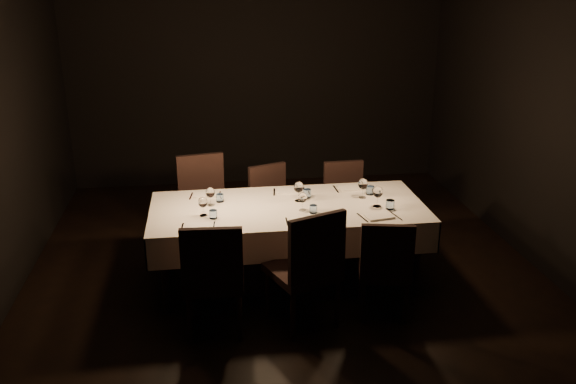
{
  "coord_description": "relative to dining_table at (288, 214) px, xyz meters",
  "views": [
    {
      "loc": [
        -0.73,
        -5.18,
        2.8
      ],
      "look_at": [
        0.0,
        0.0,
        0.9
      ],
      "focal_mm": 38.0,
      "sensor_mm": 36.0,
      "label": 1
    }
  ],
  "objects": [
    {
      "name": "room",
      "position": [
        0.0,
        0.0,
        0.81
      ],
      "size": [
        5.01,
        6.01,
        3.01
      ],
      "color": "black",
      "rests_on": "ground"
    },
    {
      "name": "chair_near_center",
      "position": [
        0.05,
        -0.83,
        -0.12
      ],
      "size": [
        0.65,
        0.65,
        1.05
      ],
      "rotation": [
        0.0,
        0.0,
        3.52
      ],
      "color": "black",
      "rests_on": "ground"
    },
    {
      "name": "place_setting_near_left",
      "position": [
        -0.77,
        -0.22,
        0.14
      ],
      "size": [
        0.32,
        0.4,
        0.17
      ],
      "rotation": [
        0.0,
        0.0,
        -0.09
      ],
      "color": "white",
      "rests_on": "dining_table"
    },
    {
      "name": "place_setting_far_left",
      "position": [
        -0.7,
        0.22,
        0.14
      ],
      "size": [
        0.33,
        0.4,
        0.18
      ],
      "rotation": [
        0.0,
        0.0,
        -0.13
      ],
      "color": "white",
      "rests_on": "dining_table"
    },
    {
      "name": "chair_near_left",
      "position": [
        -0.71,
        -0.84,
        -0.14
      ],
      "size": [
        0.5,
        0.5,
        0.99
      ],
      "rotation": [
        0.0,
        0.0,
        3.08
      ],
      "color": "black",
      "rests_on": "ground"
    },
    {
      "name": "place_setting_near_right",
      "position": [
        0.82,
        -0.22,
        0.15
      ],
      "size": [
        0.37,
        0.42,
        0.2
      ],
      "rotation": [
        0.0,
        0.0,
        0.2
      ],
      "color": "white",
      "rests_on": "dining_table"
    },
    {
      "name": "place_setting_far_right",
      "position": [
        0.74,
        0.22,
        0.15
      ],
      "size": [
        0.35,
        0.41,
        0.19
      ],
      "rotation": [
        0.0,
        0.0,
        0.03
      ],
      "color": "white",
      "rests_on": "dining_table"
    },
    {
      "name": "place_setting_far_center",
      "position": [
        0.12,
        0.22,
        0.15
      ],
      "size": [
        0.35,
        0.41,
        0.19
      ],
      "rotation": [
        0.0,
        0.0,
        -0.13
      ],
      "color": "white",
      "rests_on": "dining_table"
    },
    {
      "name": "dining_table",
      "position": [
        0.0,
        0.0,
        0.0
      ],
      "size": [
        2.52,
        1.12,
        0.76
      ],
      "color": "black",
      "rests_on": "ground"
    },
    {
      "name": "chair_far_right",
      "position": [
        0.73,
        0.79,
        -0.19
      ],
      "size": [
        0.44,
        0.44,
        0.89
      ],
      "rotation": [
        0.0,
        0.0,
        0.03
      ],
      "color": "black",
      "rests_on": "ground"
    },
    {
      "name": "chair_far_left",
      "position": [
        -0.77,
        0.81,
        -0.13
      ],
      "size": [
        0.56,
        0.56,
        1.02
      ],
      "rotation": [
        0.0,
        0.0,
        0.17
      ],
      "color": "black",
      "rests_on": "ground"
    },
    {
      "name": "chair_near_right",
      "position": [
        0.71,
        -0.77,
        -0.19
      ],
      "size": [
        0.51,
        0.51,
        0.9
      ],
      "rotation": [
        0.0,
        0.0,
        2.94
      ],
      "color": "black",
      "rests_on": "ground"
    },
    {
      "name": "place_setting_near_center",
      "position": [
        0.12,
        -0.22,
        0.14
      ],
      "size": [
        0.31,
        0.4,
        0.17
      ],
      "rotation": [
        0.0,
        0.0,
        -0.04
      ],
      "color": "white",
      "rests_on": "dining_table"
    },
    {
      "name": "chair_far_center",
      "position": [
        -0.06,
        0.81,
        -0.19
      ],
      "size": [
        0.55,
        0.55,
        0.88
      ],
      "rotation": [
        0.0,
        0.0,
        0.37
      ],
      "color": "black",
      "rests_on": "ground"
    }
  ]
}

